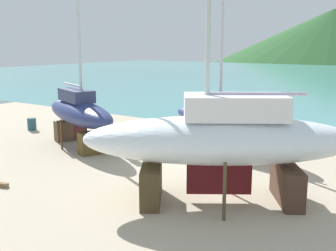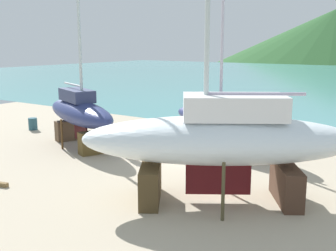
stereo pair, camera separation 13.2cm
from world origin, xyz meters
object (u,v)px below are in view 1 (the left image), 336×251
at_px(sailboat_large_starboard, 221,139).
at_px(worker, 124,140).
at_px(barrel_tipped_right, 32,124).
at_px(sailboat_mid_port, 225,120).
at_px(sailboat_far_slipway, 79,113).

relative_size(sailboat_large_starboard, worker, 8.87).
distance_m(worker, barrel_tipped_right, 9.66).
height_order(sailboat_mid_port, worker, sailboat_mid_port).
bearing_deg(sailboat_large_starboard, worker, -55.03).
bearing_deg(sailboat_far_slipway, sailboat_large_starboard, 6.01).
bearing_deg(sailboat_mid_port, barrel_tipped_right, 30.36).
distance_m(sailboat_far_slipway, worker, 3.58).
relative_size(sailboat_far_slipway, barrel_tipped_right, 15.42).
height_order(sailboat_large_starboard, barrel_tipped_right, sailboat_large_starboard).
bearing_deg(sailboat_large_starboard, barrel_tipped_right, -47.92).
xyz_separation_m(sailboat_large_starboard, barrel_tipped_right, (-16.53, 4.46, -1.96)).
xyz_separation_m(sailboat_far_slipway, sailboat_large_starboard, (10.43, -3.04, 0.43)).
height_order(sailboat_mid_port, sailboat_large_starboard, sailboat_large_starboard).
bearing_deg(worker, barrel_tipped_right, 153.96).
height_order(sailboat_far_slipway, barrel_tipped_right, sailboat_far_slipway).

